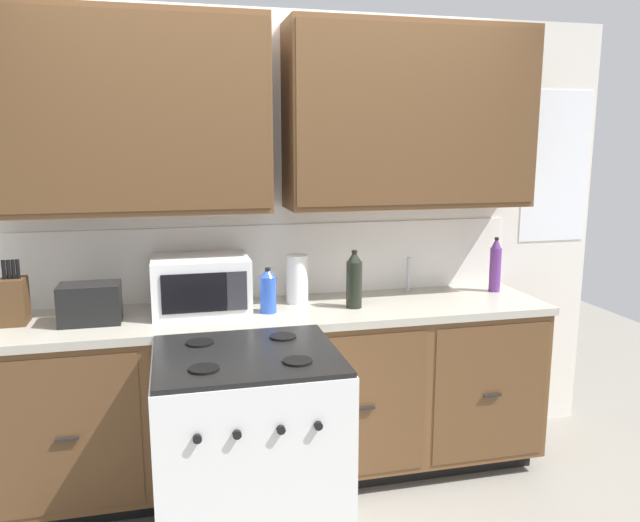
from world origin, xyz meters
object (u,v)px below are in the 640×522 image
at_px(knife_block, 14,300).
at_px(bottle_dark, 354,280).
at_px(paper_towel_roll, 297,279).
at_px(bottle_blue, 268,291).
at_px(toaster, 90,303).
at_px(bottle_violet, 495,265).
at_px(microwave, 201,284).
at_px(stove_range, 249,459).

distance_m(knife_block, bottle_dark, 1.64).
distance_m(knife_block, paper_towel_roll, 1.38).
bearing_deg(bottle_dark, bottle_blue, 178.94).
distance_m(toaster, bottle_violet, 2.19).
relative_size(microwave, bottle_dark, 1.59).
bearing_deg(bottle_dark, paper_towel_roll, 148.56).
height_order(microwave, bottle_blue, microwave).
bearing_deg(microwave, bottle_blue, -16.99).
relative_size(stove_range, bottle_violet, 3.02).
bearing_deg(knife_block, paper_towel_roll, 3.08).
xyz_separation_m(toaster, bottle_blue, (0.85, -0.01, 0.02)).
xyz_separation_m(bottle_blue, bottle_dark, (0.45, -0.01, 0.03)).
bearing_deg(bottle_violet, bottle_blue, -173.77).
bearing_deg(microwave, paper_towel_roll, 6.22).
bearing_deg(bottle_blue, stove_range, -107.21).
distance_m(stove_range, bottle_violet, 1.80).
height_order(bottle_dark, bottle_violet, bottle_violet).
height_order(toaster, knife_block, knife_block).
bearing_deg(toaster, bottle_dark, -0.93).
bearing_deg(bottle_dark, bottle_violet, 9.85).
bearing_deg(stove_range, bottle_dark, 42.59).
distance_m(microwave, paper_towel_roll, 0.51).
height_order(toaster, bottle_blue, bottle_blue).
distance_m(toaster, knife_block, 0.35).
bearing_deg(knife_block, bottle_violet, 1.48).
xyz_separation_m(stove_range, bottle_dark, (0.63, 0.58, 0.62)).
height_order(bottle_blue, bottle_dark, bottle_dark).
bearing_deg(stove_range, microwave, 101.86).
bearing_deg(paper_towel_roll, knife_block, -176.92).
relative_size(toaster, bottle_dark, 0.93).
distance_m(microwave, bottle_dark, 0.78).
bearing_deg(microwave, bottle_violet, 1.60).
bearing_deg(stove_range, knife_block, 146.51).
bearing_deg(bottle_dark, stove_range, -137.41).
height_order(stove_range, bottle_dark, bottle_dark).
bearing_deg(bottle_blue, microwave, 163.01).
distance_m(stove_range, bottle_dark, 1.05).
distance_m(bottle_dark, bottle_violet, 0.90).
xyz_separation_m(knife_block, bottle_violet, (2.53, 0.07, 0.04)).
bearing_deg(microwave, toaster, -170.54).
xyz_separation_m(stove_range, bottle_blue, (0.18, 0.59, 0.58)).
height_order(microwave, toaster, microwave).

